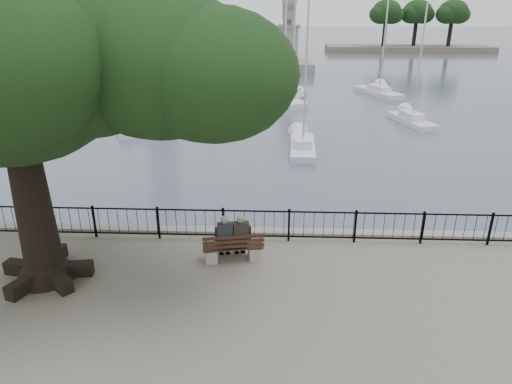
# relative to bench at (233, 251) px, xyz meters

# --- Properties ---
(harbor) EXTENTS (260.00, 260.00, 1.20)m
(harbor) POSITION_rel_bench_xyz_m (0.59, 1.74, -0.81)
(harbor) COLOR slate
(harbor) RESTS_ON ground
(railing) EXTENTS (22.06, 0.06, 1.00)m
(railing) POSITION_rel_bench_xyz_m (0.59, 1.24, 0.25)
(railing) COLOR black
(railing) RESTS_ON ground
(bench) EXTENTS (1.76, 0.80, 0.90)m
(bench) POSITION_rel_bench_xyz_m (0.00, 0.00, 0.00)
(bench) COLOR gray
(bench) RESTS_ON ground
(person_left) EXTENTS (0.47, 0.75, 1.42)m
(person_left) POSITION_rel_bench_xyz_m (-0.23, 0.06, 0.34)
(person_left) COLOR black
(person_left) RESTS_ON ground
(person_right) EXTENTS (0.47, 0.75, 1.42)m
(person_right) POSITION_rel_bench_xyz_m (0.20, 0.14, 0.34)
(person_right) COLOR black
(person_right) RESTS_ON ground
(tree) EXTENTS (10.64, 7.43, 8.69)m
(tree) POSITION_rel_bench_xyz_m (-4.06, -0.96, 5.40)
(tree) COLOR black
(tree) RESTS_ON ground
(lion_monument) EXTENTS (6.46, 6.46, 9.42)m
(lion_monument) POSITION_rel_bench_xyz_m (2.59, 48.66, 1.08)
(lion_monument) COLOR slate
(lion_monument) RESTS_ON ground
(sailboat_a) EXTENTS (3.75, 6.29, 11.51)m
(sailboat_a) POSITION_rel_bench_xyz_m (-8.82, 18.87, -0.99)
(sailboat_a) COLOR silver
(sailboat_a) RESTS_ON ground
(sailboat_b) EXTENTS (2.47, 4.83, 10.23)m
(sailboat_b) POSITION_rel_bench_xyz_m (-3.88, 24.18, -0.99)
(sailboat_b) COLOR silver
(sailboat_b) RESTS_ON ground
(sailboat_c) EXTENTS (1.57, 4.99, 9.67)m
(sailboat_c) POSITION_rel_bench_xyz_m (2.73, 14.15, -1.01)
(sailboat_c) COLOR silver
(sailboat_c) RESTS_ON ground
(sailboat_d) EXTENTS (2.47, 5.17, 8.22)m
(sailboat_d) POSITION_rel_bench_xyz_m (10.79, 21.17, -1.04)
(sailboat_d) COLOR silver
(sailboat_d) RESTS_ON ground
(sailboat_e) EXTENTS (2.31, 5.78, 13.59)m
(sailboat_e) POSITION_rel_bench_xyz_m (-13.10, 29.59, -0.92)
(sailboat_e) COLOR silver
(sailboat_e) RESTS_ON ground
(sailboat_f) EXTENTS (3.01, 6.26, 12.15)m
(sailboat_f) POSITION_rel_bench_xyz_m (2.70, 31.03, -0.98)
(sailboat_f) COLOR silver
(sailboat_f) RESTS_ON ground
(sailboat_g) EXTENTS (3.84, 6.24, 11.99)m
(sailboat_g) POSITION_rel_bench_xyz_m (10.84, 32.70, -0.98)
(sailboat_g) COLOR silver
(sailboat_g) RESTS_ON ground
(sailboat_h) EXTENTS (3.04, 5.11, 12.12)m
(sailboat_h) POSITION_rel_bench_xyz_m (-5.50, 36.49, -0.94)
(sailboat_h) COLOR silver
(sailboat_h) RESTS_ON ground
(sailboat_i) EXTENTS (3.99, 6.23, 12.11)m
(sailboat_i) POSITION_rel_bench_xyz_m (1.88, 28.37, -0.98)
(sailboat_i) COLOR silver
(sailboat_i) RESTS_ON ground
(far_shore) EXTENTS (30.00, 8.60, 9.18)m
(far_shore) POSITION_rel_bench_xyz_m (26.13, 78.20, 2.69)
(far_shore) COLOR brown
(far_shore) RESTS_ON ground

